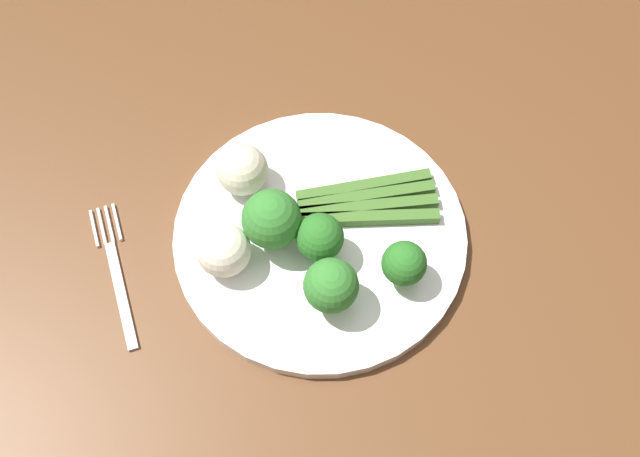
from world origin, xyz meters
name	(u,v)px	position (x,y,z in m)	size (l,w,h in m)	color
ground_plane	(291,425)	(0.00, 0.00, -0.01)	(6.00, 6.00, 0.02)	#B7A88E
dining_table	(270,302)	(0.00, 0.00, 0.63)	(1.13, 1.09, 0.73)	brown
plate	(320,234)	(0.06, 0.02, 0.74)	(0.30, 0.30, 0.01)	white
asparagus_bundle	(367,202)	(0.11, 0.05, 0.75)	(0.14, 0.06, 0.01)	#3D6626
broccoli_back	(320,240)	(0.06, 0.00, 0.78)	(0.05, 0.05, 0.06)	#568E33
broccoli_left	(272,220)	(0.01, 0.02, 0.79)	(0.06, 0.06, 0.07)	#609E3D
broccoli_back_right	(404,264)	(0.13, -0.04, 0.78)	(0.04, 0.04, 0.05)	#568E33
broccoli_outer_edge	(331,286)	(0.06, -0.05, 0.78)	(0.05, 0.05, 0.06)	#609E3D
cauliflower_mid	(223,247)	(-0.04, 0.00, 0.77)	(0.05, 0.05, 0.05)	white
cauliflower_near_fork	(242,170)	(-0.01, 0.09, 0.77)	(0.05, 0.05, 0.05)	beige
fork	(116,272)	(-0.15, 0.01, 0.73)	(0.05, 0.17, 0.00)	silver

